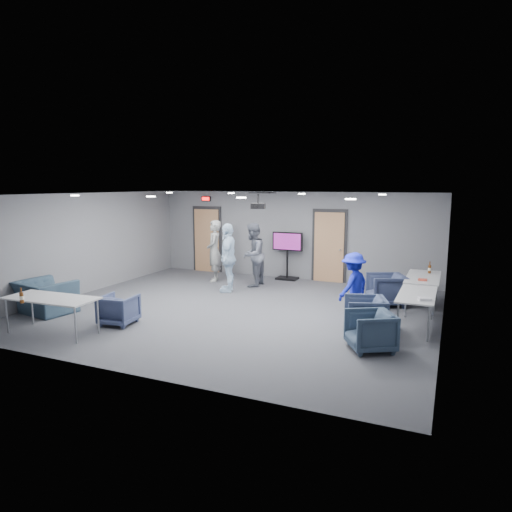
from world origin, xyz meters
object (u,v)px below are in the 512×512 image
at_px(person_a, 214,251).
at_px(person_c, 228,258).
at_px(bottle_right, 430,269).
at_px(table_right_b, 417,296).
at_px(chair_front_b, 46,297).
at_px(person_b, 253,255).
at_px(chair_right_c, 370,331).
at_px(table_right_a, 423,278).
at_px(chair_right_a, 386,290).
at_px(bottle_front, 22,297).
at_px(person_d, 353,286).
at_px(chair_right_b, 365,314).
at_px(table_front_left, 51,300).
at_px(chair_front_a, 119,309).
at_px(projector, 258,206).
at_px(tv_stand, 287,253).

xyz_separation_m(person_a, person_c, (1.00, -1.02, 0.01)).
height_order(person_c, bottle_right, person_c).
distance_m(table_right_b, bottle_right, 2.40).
height_order(person_a, chair_front_b, person_a).
xyz_separation_m(person_b, chair_right_c, (4.02, -3.91, -0.57)).
xyz_separation_m(table_right_a, bottle_right, (0.11, 0.50, 0.15)).
relative_size(chair_right_a, table_right_b, 0.50).
bearing_deg(bottle_front, person_c, 71.62).
xyz_separation_m(person_d, chair_right_b, (0.43, -0.87, -0.37)).
height_order(table_right_b, table_front_left, same).
relative_size(chair_right_b, bottle_front, 2.68).
height_order(person_d, chair_right_a, person_d).
relative_size(person_c, chair_front_a, 2.69).
xyz_separation_m(person_b, table_right_b, (4.67, -2.29, -0.24)).
relative_size(bottle_front, projector, 0.74).
distance_m(chair_right_b, table_right_a, 2.72).
xyz_separation_m(chair_right_b, chair_front_b, (-6.95, -1.55, 0.02)).
bearing_deg(bottle_front, table_right_a, 39.87).
relative_size(table_right_b, tv_stand, 1.16).
height_order(chair_right_b, bottle_right, bottle_right).
relative_size(person_a, table_right_b, 1.09).
bearing_deg(person_d, projector, -80.38).
height_order(person_c, person_d, person_c).
bearing_deg(tv_stand, chair_right_a, -30.58).
bearing_deg(table_right_b, chair_front_a, 110.74).
xyz_separation_m(chair_right_c, projector, (-3.18, 2.35, 2.05)).
distance_m(chair_front_b, projector, 5.37).
relative_size(person_d, chair_right_b, 1.85).
relative_size(person_c, chair_right_b, 2.38).
distance_m(chair_right_b, chair_right_c, 1.03).
relative_size(chair_front_b, table_right_b, 0.68).
distance_m(chair_right_c, bottle_right, 4.12).
height_order(chair_right_a, chair_right_c, chair_right_a).
relative_size(table_right_a, tv_stand, 1.24).
height_order(table_right_a, bottle_front, bottle_front).
height_order(table_right_a, table_right_b, same).
bearing_deg(table_right_a, person_b, 85.27).
bearing_deg(chair_right_b, chair_front_a, -90.57).
bearing_deg(person_d, chair_right_a, -179.91).
xyz_separation_m(chair_right_c, table_right_b, (0.65, 1.63, 0.33)).
xyz_separation_m(person_c, chair_front_a, (-0.76, -3.62, -0.62)).
relative_size(person_b, chair_right_a, 2.16).
xyz_separation_m(chair_right_c, tv_stand, (-3.41, 5.19, 0.48)).
bearing_deg(chair_right_b, bottle_right, 142.97).
bearing_deg(person_b, chair_front_b, -36.39).
height_order(chair_front_b, projector, projector).
distance_m(chair_right_a, bottle_right, 1.28).
bearing_deg(person_b, chair_right_a, 79.73).
bearing_deg(tv_stand, chair_right_b, -53.17).
distance_m(person_b, person_c, 0.93).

